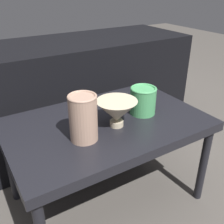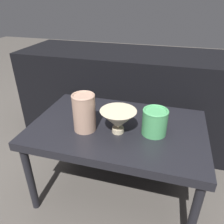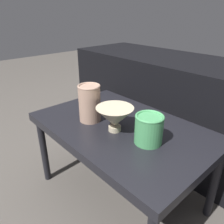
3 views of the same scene
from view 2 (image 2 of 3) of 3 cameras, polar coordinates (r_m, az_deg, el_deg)
ground_plane at (r=1.33m, az=1.28°, el=-19.26°), size 8.00×8.00×0.00m
table at (r=1.08m, az=1.50°, el=-5.36°), size 0.83×0.53×0.43m
couch_backdrop at (r=1.60m, az=6.67°, el=3.85°), size 1.63×0.50×0.64m
bowl at (r=0.97m, az=1.62°, el=-2.01°), size 0.16×0.16×0.11m
vase_textured_left at (r=0.99m, az=-7.29°, el=-0.00°), size 0.10×0.10×0.18m
vase_colorful_right at (r=0.98m, az=11.11°, el=-2.39°), size 0.11×0.11×0.12m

